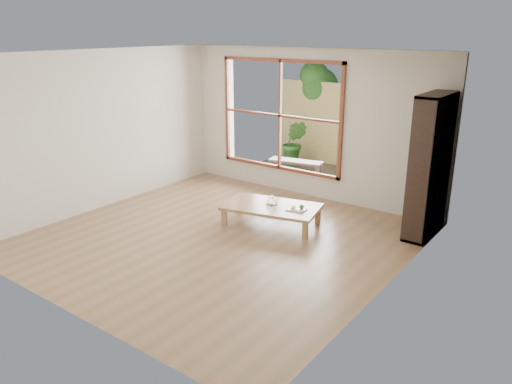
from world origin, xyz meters
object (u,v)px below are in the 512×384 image
(bookshelf, at_px, (430,167))
(garden_bench, at_px, (296,163))
(low_table, at_px, (272,208))
(food_tray, at_px, (297,209))

(bookshelf, distance_m, garden_bench, 3.42)
(low_table, bearing_deg, food_tray, -5.39)
(bookshelf, relative_size, garden_bench, 1.86)
(low_table, relative_size, bookshelf, 0.77)
(garden_bench, bearing_deg, low_table, -77.64)
(low_table, relative_size, garden_bench, 1.43)
(low_table, relative_size, food_tray, 5.26)
(low_table, distance_m, food_tray, 0.43)
(bookshelf, distance_m, food_tray, 1.99)
(low_table, distance_m, garden_bench, 2.59)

